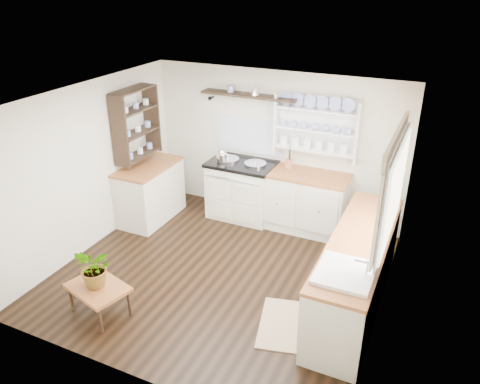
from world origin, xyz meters
name	(u,v)px	position (x,y,z in m)	size (l,w,h in m)	color
floor	(221,273)	(0.00, 0.00, 0.00)	(4.00, 3.80, 0.01)	black
wall_back	(276,146)	(0.00, 1.90, 1.15)	(4.00, 0.02, 2.30)	silver
wall_right	(390,229)	(2.00, 0.00, 1.15)	(0.02, 3.80, 2.30)	silver
wall_left	(90,168)	(-2.00, 0.00, 1.15)	(0.02, 3.80, 2.30)	silver
ceiling	(218,100)	(0.00, 0.00, 2.30)	(4.00, 3.80, 0.01)	white
window	(393,186)	(1.95, 0.15, 1.56)	(0.08, 1.55, 1.22)	white
aga_cooker	(242,189)	(-0.43, 1.57, 0.47)	(1.03, 0.72, 0.95)	silver
back_cabinets	(304,201)	(0.60, 1.60, 0.46)	(1.27, 0.63, 0.90)	beige
right_cabinets	(356,271)	(1.70, 0.10, 0.46)	(0.62, 2.43, 0.90)	beige
belfast_sink	(344,283)	(1.70, -0.65, 0.80)	(0.55, 0.60, 0.45)	white
left_cabinets	(150,191)	(-1.70, 0.90, 0.46)	(0.62, 1.13, 0.90)	beige
plate_rack	(318,126)	(0.65, 1.86, 1.56)	(1.20, 0.22, 0.90)	white
high_shelf	(249,96)	(-0.40, 1.78, 1.91)	(1.50, 0.29, 0.16)	black
left_shelving	(136,123)	(-1.84, 0.90, 1.55)	(0.28, 0.80, 1.05)	black
kettle	(222,155)	(-0.71, 1.45, 1.03)	(0.17, 0.17, 0.20)	silver
utensil_crock	(288,164)	(0.29, 1.68, 0.98)	(0.12, 0.12, 0.14)	#9B5D39
center_table	(98,289)	(-0.91, -1.28, 0.32)	(0.78, 0.65, 0.37)	brown
potted_plant	(95,269)	(-0.91, -1.28, 0.61)	(0.43, 0.37, 0.48)	#3F7233
floor_rug	(285,324)	(1.10, -0.59, 0.01)	(0.55, 0.85, 0.02)	#87614E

